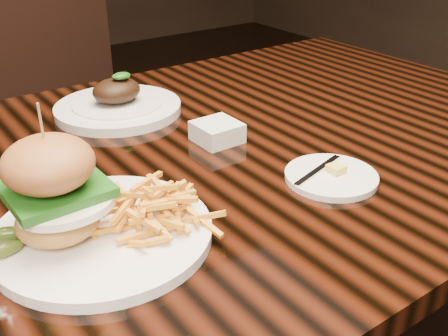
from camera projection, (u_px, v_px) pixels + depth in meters
dining_table at (172, 198)px, 0.90m from camera, size 1.60×0.90×0.75m
burger_plate at (91, 208)px, 0.64m from camera, size 0.28×0.28×0.19m
side_saucer at (331, 176)px, 0.80m from camera, size 0.14×0.14×0.02m
ramekin at (217, 132)px, 0.92m from camera, size 0.08×0.08×0.03m
far_dish at (118, 105)px, 1.04m from camera, size 0.25×0.25×0.08m
chair_far at (74, 104)px, 1.68m from camera, size 0.55×0.55×0.95m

